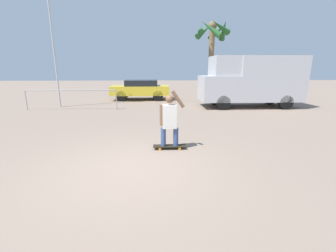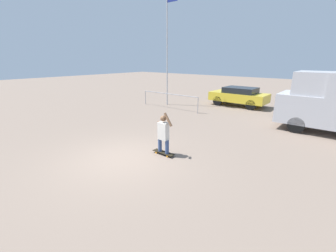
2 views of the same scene
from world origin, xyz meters
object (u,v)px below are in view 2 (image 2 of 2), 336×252
Objects in this scene: flagpole at (168,43)px; person_skateboarder at (163,132)px; parked_car_yellow at (239,96)px; skateboard at (163,153)px.

person_skateboarder is at bearing -51.40° from flagpole.
flagpole reaches higher than parked_car_yellow.
parked_car_yellow is at bearing 34.47° from flagpole.
flagpole is at bearing -145.53° from parked_car_yellow.
skateboard is 10.49m from flagpole.
flagpole is (-5.93, 7.43, 4.44)m from skateboard.
skateboard is 0.11× the size of flagpole.
flagpole reaches higher than skateboard.
person_skateboarder is at bearing -81.74° from parked_car_yellow.
parked_car_yellow is at bearing 98.26° from skateboard.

